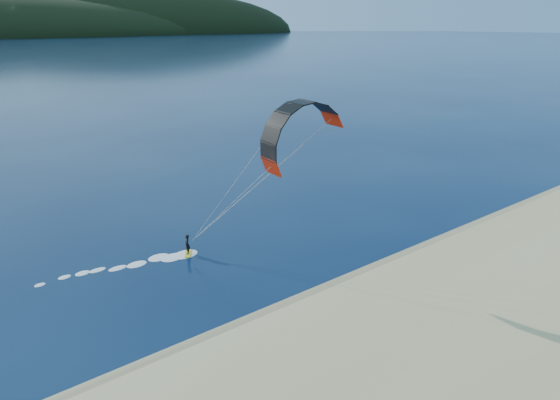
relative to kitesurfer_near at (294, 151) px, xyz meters
The scene contains 3 objects.
ground 14.36m from the kitesurfer_near, 117.10° to the right, with size 1800.00×1800.00×0.00m, color #071535.
wet_sand 11.46m from the kitesurfer_near, 131.84° to the right, with size 220.00×2.50×0.10m.
kitesurfer_near is the anchor object (origin of this frame).
Camera 1 is at (-13.75, -14.16, 16.68)m, focal length 29.08 mm.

